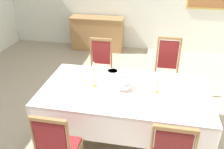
# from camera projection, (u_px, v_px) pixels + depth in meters

# --- Properties ---
(ground) EXTENTS (7.57, 6.52, 0.04)m
(ground) POSITION_uv_depth(u_px,v_px,m) (126.00, 121.00, 3.96)
(ground) COLOR tan
(dining_table) EXTENTS (2.35, 1.24, 0.77)m
(dining_table) POSITION_uv_depth(u_px,v_px,m) (125.00, 94.00, 3.40)
(dining_table) COLOR #9F7349
(dining_table) RESTS_ON ground
(tablecloth) EXTENTS (2.37, 1.26, 0.45)m
(tablecloth) POSITION_uv_depth(u_px,v_px,m) (125.00, 96.00, 3.42)
(tablecloth) COLOR white
(tablecloth) RESTS_ON dining_table
(chair_south_a) EXTENTS (0.44, 0.42, 1.06)m
(chair_south_a) POSITION_uv_depth(u_px,v_px,m) (58.00, 147.00, 2.68)
(chair_south_a) COLOR #9F7549
(chair_south_a) RESTS_ON ground
(chair_north_a) EXTENTS (0.44, 0.42, 1.09)m
(chair_north_a) POSITION_uv_depth(u_px,v_px,m) (100.00, 67.00, 4.45)
(chair_north_a) COLOR #A17045
(chair_north_a) RESTS_ON ground
(chair_north_b) EXTENTS (0.44, 0.42, 1.19)m
(chair_north_b) POSITION_uv_depth(u_px,v_px,m) (167.00, 71.00, 4.23)
(chair_north_b) COLOR #9C6E49
(chair_north_b) RESTS_ON ground
(soup_tureen) EXTENTS (0.25, 0.25, 0.20)m
(soup_tureen) POSITION_uv_depth(u_px,v_px,m) (124.00, 83.00, 3.32)
(soup_tureen) COLOR white
(soup_tureen) RESTS_ON tablecloth
(candlestick_west) EXTENTS (0.07, 0.07, 0.38)m
(candlestick_west) POSITION_uv_depth(u_px,v_px,m) (94.00, 77.00, 3.36)
(candlestick_west) COLOR gold
(candlestick_west) RESTS_ON tablecloth
(candlestick_east) EXTENTS (0.07, 0.07, 0.32)m
(candlestick_east) POSITION_uv_depth(u_px,v_px,m) (157.00, 85.00, 3.23)
(candlestick_east) COLOR gold
(candlestick_east) RESTS_ON tablecloth
(bowl_near_left) EXTENTS (0.17, 0.17, 0.03)m
(bowl_near_left) POSITION_uv_depth(u_px,v_px,m) (163.00, 76.00, 3.68)
(bowl_near_left) COLOR white
(bowl_near_left) RESTS_ON tablecloth
(bowl_near_right) EXTENTS (0.19, 0.19, 0.03)m
(bowl_near_right) POSITION_uv_depth(u_px,v_px,m) (113.00, 71.00, 3.80)
(bowl_near_right) COLOR white
(bowl_near_right) RESTS_ON tablecloth
(spoon_primary) EXTENTS (0.05, 0.18, 0.01)m
(spoon_primary) POSITION_uv_depth(u_px,v_px,m) (170.00, 76.00, 3.69)
(spoon_primary) COLOR gold
(spoon_primary) RESTS_ON tablecloth
(spoon_secondary) EXTENTS (0.06, 0.17, 0.01)m
(spoon_secondary) POSITION_uv_depth(u_px,v_px,m) (105.00, 71.00, 3.86)
(spoon_secondary) COLOR gold
(spoon_secondary) RESTS_ON tablecloth
(sideboard) EXTENTS (1.44, 0.48, 0.90)m
(sideboard) POSITION_uv_depth(u_px,v_px,m) (97.00, 34.00, 6.53)
(sideboard) COLOR #9B7042
(sideboard) RESTS_ON ground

